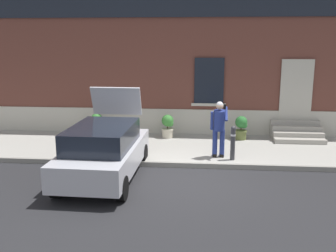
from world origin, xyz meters
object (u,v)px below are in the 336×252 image
object	(u,v)px
person_on_phone	(219,126)
planter_charcoal	(97,124)
planter_olive	(241,127)
bollard_near_person	(233,142)
bollard_far_left	(108,139)
hatchback_car_silver	(104,150)
planter_cream	(168,126)

from	to	relation	value
person_on_phone	planter_charcoal	xyz separation A→B (m)	(-4.45, 2.36, -0.55)
planter_charcoal	planter_olive	xyz separation A→B (m)	(5.36, -0.07, 0.00)
person_on_phone	planter_olive	distance (m)	2.52
bollard_near_person	planter_charcoal	size ratio (longest dim) A/B	1.22
bollard_far_left	planter_charcoal	world-z (taller)	bollard_far_left
person_on_phone	bollard_far_left	bearing A→B (deg)	-168.51
hatchback_car_silver	bollard_near_person	size ratio (longest dim) A/B	3.93
bollard_near_person	planter_olive	distance (m)	2.56
hatchback_car_silver	bollard_far_left	distance (m)	1.55
person_on_phone	planter_olive	bearing A→B (deg)	76.03
person_on_phone	planter_cream	xyz separation A→B (m)	(-1.77, 2.31, -0.55)
bollard_far_left	planter_cream	xyz separation A→B (m)	(1.62, 2.53, -0.11)
bollard_far_left	planter_charcoal	size ratio (longest dim) A/B	1.22
planter_olive	hatchback_car_silver	bearing A→B (deg)	-134.97
bollard_near_person	person_on_phone	size ratio (longest dim) A/B	0.60
hatchback_car_silver	bollard_far_left	xyz separation A→B (m)	(-0.27, 1.52, -0.09)
hatchback_car_silver	person_on_phone	size ratio (longest dim) A/B	2.35
hatchback_car_silver	bollard_near_person	world-z (taller)	hatchback_car_silver
bollard_near_person	bollard_far_left	distance (m)	3.80
hatchback_car_silver	planter_charcoal	size ratio (longest dim) A/B	4.77
bollard_near_person	planter_olive	size ratio (longest dim) A/B	1.22
person_on_phone	planter_charcoal	size ratio (longest dim) A/B	2.03
bollard_near_person	planter_olive	bearing A→B (deg)	78.79
hatchback_car_silver	planter_charcoal	distance (m)	4.32
planter_charcoal	planter_olive	size ratio (longest dim) A/B	1.00
planter_cream	bollard_near_person	bearing A→B (deg)	-49.26
planter_cream	planter_olive	xyz separation A→B (m)	(2.68, -0.03, 0.00)
bollard_near_person	person_on_phone	xyz separation A→B (m)	(-0.42, 0.22, 0.44)
planter_olive	person_on_phone	bearing A→B (deg)	-111.75
planter_charcoal	planter_cream	bearing A→B (deg)	-0.99
person_on_phone	planter_cream	bearing A→B (deg)	135.14
planter_cream	planter_olive	bearing A→B (deg)	-0.56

